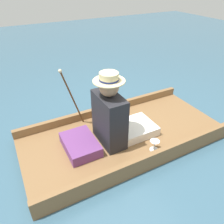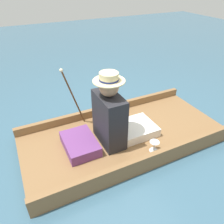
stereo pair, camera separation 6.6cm
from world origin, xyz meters
name	(u,v)px [view 1 (the left image)]	position (x,y,z in m)	size (l,w,h in m)	color
ground_plane	(124,140)	(0.00, 0.00, 0.00)	(16.00, 16.00, 0.00)	#385B70
punt_boat	(124,136)	(0.00, 0.00, 0.06)	(1.14, 2.48, 0.21)	brown
seat_cushion	(80,144)	(0.01, -0.58, 0.16)	(0.49, 0.34, 0.12)	#6B3875
seated_person	(115,117)	(0.04, -0.15, 0.41)	(0.46, 0.76, 0.87)	white
teddy_bear	(99,113)	(-0.33, -0.18, 0.28)	(0.26, 0.15, 0.38)	beige
wine_glass	(155,143)	(0.42, 0.15, 0.20)	(0.11, 0.11, 0.13)	silver
walking_cane	(70,93)	(-0.47, -0.49, 0.57)	(0.04, 0.25, 0.79)	brown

